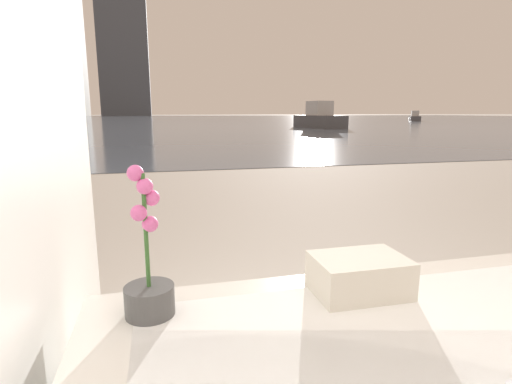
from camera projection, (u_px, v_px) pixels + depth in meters
potted_orchid at (149, 279)px, 1.13m from camera, size 0.14×0.14×0.43m
towel_stack at (359, 275)px, 1.27m from camera, size 0.29×0.20×0.12m
harbor_water at (161, 119)px, 59.65m from camera, size 180.00×110.00×0.01m
harbor_boat_1 at (319, 119)px, 26.34m from camera, size 2.04×4.78×1.74m
harbor_boat_2 at (69, 115)px, 69.82m from camera, size 2.49×4.04×1.43m
harbor_boat_3 at (415, 117)px, 46.64m from camera, size 2.53×3.29×1.19m
skyline_tower_1 at (63, 35)px, 103.48m from camera, size 9.33×9.22×41.19m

